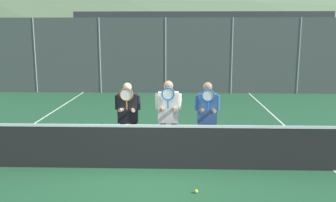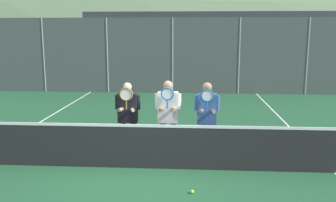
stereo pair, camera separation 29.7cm
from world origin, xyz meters
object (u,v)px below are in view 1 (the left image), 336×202
Objects in this scene: car_left_of_center at (168,68)px; tennis_ball_on_court at (196,191)px; player_center_right at (207,115)px; car_center at (270,68)px; player_center_left at (168,113)px; player_leftmost at (128,114)px; car_far_left at (70,67)px.

tennis_ball_on_court is at bearing -86.06° from car_left_of_center.
car_center reaches higher than player_center_right.
player_center_left is at bearing 176.65° from player_center_right.
car_left_of_center reaches higher than player_leftmost.
tennis_ball_on_court is (0.92, -13.32, -0.90)m from car_left_of_center.
car_far_left reaches higher than player_center_left.
car_left_of_center is 5.33m from car_center.
player_center_left is at bearing -5.05° from player_leftmost.
player_leftmost is at bearing -117.01° from car_center.
player_center_left is 11.55m from car_left_of_center.
car_far_left reaches higher than player_leftmost.
player_center_right is 11.65m from car_left_of_center.
car_left_of_center reaches higher than player_center_right.
car_far_left reaches higher than car_left_of_center.
car_left_of_center reaches higher than tennis_ball_on_court.
car_far_left is 14.98m from tennis_ball_on_court.
player_center_right reaches higher than player_leftmost.
player_leftmost is 11.47m from car_left_of_center.
tennis_ball_on_court is (1.47, -1.87, -0.99)m from player_leftmost.
car_far_left is at bearing 114.60° from tennis_ball_on_court.
player_leftmost is at bearing 128.30° from tennis_ball_on_court.
player_leftmost is 2.57m from tennis_ball_on_court.
car_center is at bearing 71.79° from tennis_ball_on_court.
player_leftmost is 0.39× the size of car_center.
player_center_left is 13.10m from car_far_left.
car_far_left is at bearing 112.05° from player_leftmost.
car_far_left is 0.97× the size of car_left_of_center.
player_leftmost is 1.78m from player_center_right.
tennis_ball_on_court is (0.56, -1.78, -1.04)m from player_center_left.
car_far_left is at bearing 179.00° from car_center.
player_center_left is 12.64m from car_center.
car_left_of_center is (-1.22, 11.59, -0.11)m from player_center_right.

